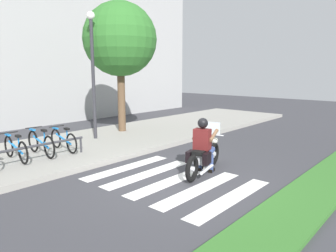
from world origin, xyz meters
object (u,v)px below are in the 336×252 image
bicycle_3 (63,140)px  motorcycle (204,155)px  rider (203,142)px  bike_rack (38,147)px  bicycle_1 (16,148)px  tree_near_rack (120,40)px  street_lamp (93,66)px  bicycle_2 (41,143)px

bicycle_3 → motorcycle: bearing=-70.5°
rider → bike_rack: (-2.49, 3.66, -0.27)m
rider → bicycle_3: (-1.41, 4.22, -0.33)m
rider → bicycle_1: (-2.85, 4.22, -0.33)m
rider → bicycle_1: bearing=124.1°
tree_near_rack → street_lamp: bearing=-166.0°
motorcycle → rider: 0.37m
bicycle_3 → tree_near_rack: bearing=19.4°
tree_near_rack → bike_rack: bearing=-158.6°
motorcycle → bike_rack: 4.46m
rider → bicycle_1: size_ratio=0.88×
street_lamp → motorcycle: bearing=-93.0°
rider → tree_near_rack: 6.46m
bicycle_2 → bicycle_1: bearing=179.9°
bicycle_3 → bicycle_2: bearing=-179.9°
bicycle_3 → bike_rack: 1.22m
bicycle_1 → bike_rack: 0.66m
bicycle_2 → bicycle_3: (0.72, 0.00, -0.02)m
rider → bike_rack: size_ratio=0.52×
rider → bicycle_3: 4.46m
bicycle_3 → bike_rack: size_ratio=0.58×
bicycle_1 → bicycle_2: bicycle_2 is taller
tree_near_rack → rider: bearing=-109.8°
bicycle_3 → bike_rack: bearing=-152.9°
motorcycle → bike_rack: motorcycle is taller
rider → bike_rack: rider is taller
rider → tree_near_rack: (1.95, 5.40, 2.95)m
bike_rack → tree_near_rack: tree_near_rack is taller
rider → tree_near_rack: tree_near_rack is taller
bicycle_1 → bike_rack: size_ratio=0.59×
bicycle_3 → street_lamp: size_ratio=0.35×
motorcycle → bicycle_1: motorcycle is taller
bike_rack → street_lamp: street_lamp is taller
bicycle_3 → rider: bearing=-71.5°
bicycle_1 → tree_near_rack: 5.93m
motorcycle → street_lamp: size_ratio=0.47×
motorcycle → street_lamp: 5.50m
bicycle_3 → tree_near_rack: 4.84m
street_lamp → bicycle_1: bearing=-166.2°
rider → bicycle_3: bearing=108.5°
motorcycle → bicycle_2: bearing=117.7°
bicycle_2 → bicycle_3: size_ratio=1.07×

